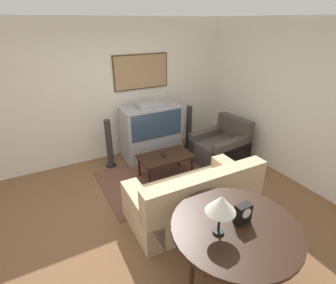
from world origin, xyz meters
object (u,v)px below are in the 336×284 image
(tv, at_px, (151,131))
(speaker_tower_right, at_px, (189,128))
(mantel_clock, at_px, (243,214))
(couch, at_px, (194,199))
(console_table, at_px, (235,230))
(armchair, at_px, (221,148))
(coffee_table, at_px, (165,158))
(speaker_tower_left, at_px, (109,145))
(table_lamp, at_px, (221,205))

(tv, bearing_deg, speaker_tower_right, -1.40)
(mantel_clock, bearing_deg, couch, 81.96)
(couch, relative_size, console_table, 1.41)
(tv, xyz_separation_m, armchair, (1.14, -0.86, -0.27))
(couch, bearing_deg, armchair, -140.24)
(armchair, height_order, speaker_tower_right, speaker_tower_right)
(coffee_table, xyz_separation_m, speaker_tower_left, (-0.77, 0.84, 0.07))
(coffee_table, bearing_deg, armchair, 0.34)
(coffee_table, height_order, console_table, console_table)
(couch, distance_m, console_table, 1.18)
(tv, height_order, couch, tv)
(mantel_clock, distance_m, speaker_tower_left, 3.12)
(mantel_clock, relative_size, speaker_tower_left, 0.22)
(console_table, relative_size, speaker_tower_left, 1.33)
(console_table, distance_m, speaker_tower_right, 3.39)
(armchair, xyz_separation_m, speaker_tower_right, (-0.24, 0.84, 0.17))
(coffee_table, height_order, speaker_tower_right, speaker_tower_right)
(armchair, relative_size, console_table, 0.82)
(armchair, bearing_deg, speaker_tower_left, -119.37)
(coffee_table, bearing_deg, mantel_clock, -97.68)
(couch, bearing_deg, mantel_clock, 82.63)
(table_lamp, relative_size, mantel_clock, 2.01)
(speaker_tower_left, bearing_deg, console_table, -82.85)
(speaker_tower_left, height_order, speaker_tower_right, same)
(couch, bearing_deg, tv, -97.20)
(couch, relative_size, armchair, 1.73)
(armchair, distance_m, table_lamp, 3.01)
(couch, distance_m, speaker_tower_right, 2.32)
(armchair, xyz_separation_m, table_lamp, (-1.87, -2.21, 0.83))
(console_table, xyz_separation_m, speaker_tower_left, (-0.38, 3.07, -0.27))
(couch, distance_m, coffee_table, 1.16)
(tv, distance_m, speaker_tower_right, 0.91)
(coffee_table, height_order, mantel_clock, mantel_clock)
(mantel_clock, bearing_deg, coffee_table, 82.32)
(tv, bearing_deg, couch, -97.88)
(armchair, bearing_deg, mantel_clock, -42.47)
(tv, bearing_deg, coffee_table, -98.59)
(armchair, bearing_deg, speaker_tower_right, -170.83)
(couch, relative_size, mantel_clock, 8.68)
(console_table, bearing_deg, armchair, 53.32)
(armchair, bearing_deg, couch, -58.00)
(couch, height_order, mantel_clock, mantel_clock)
(mantel_clock, bearing_deg, speaker_tower_right, 66.48)
(speaker_tower_left, bearing_deg, table_lamp, -86.75)
(armchair, xyz_separation_m, speaker_tower_left, (-2.04, 0.84, 0.17))
(table_lamp, bearing_deg, console_table, -3.96)
(coffee_table, distance_m, console_table, 2.28)
(table_lamp, distance_m, speaker_tower_right, 3.52)
(coffee_table, relative_size, speaker_tower_left, 0.97)
(armchair, distance_m, console_table, 2.81)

